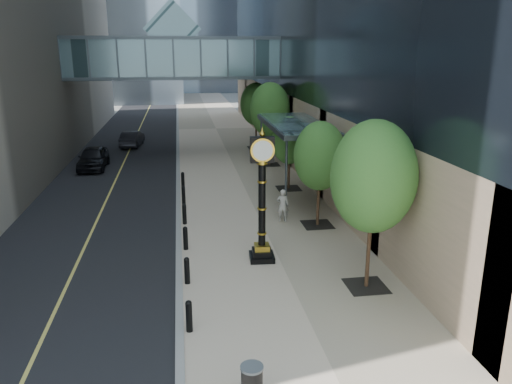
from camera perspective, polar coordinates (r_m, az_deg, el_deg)
ground at (r=15.11m, az=3.27°, el=-16.93°), size 320.00×320.00×0.00m
road at (r=53.18m, az=-13.28°, el=6.82°), size 8.00×180.00×0.02m
sidewalk at (r=53.14m, az=-4.60°, el=7.22°), size 8.00×180.00×0.06m
curb at (r=53.01m, az=-8.94°, el=7.06°), size 0.25×180.00×0.07m
skywalk at (r=40.37m, az=-9.41°, el=15.20°), size 17.00×4.20×5.80m
entrance_canopy at (r=27.39m, az=4.54°, el=7.60°), size 3.00×8.00×4.38m
bollard_row at (r=22.72m, az=-8.12°, el=-3.91°), size 0.20×16.20×0.90m
street_trees at (r=29.22m, az=3.95°, el=7.33°), size 2.90×28.77×5.97m
street_clock at (r=19.41m, az=0.69°, el=-1.63°), size 1.04×1.04×5.20m
pedestrian at (r=24.25m, az=3.07°, el=-1.55°), size 0.67×0.52×1.63m
car_near at (r=37.03m, az=-18.11°, el=3.74°), size 1.86×4.54×1.54m
car_far at (r=44.66m, az=-13.97°, el=5.95°), size 1.91×4.23×1.35m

